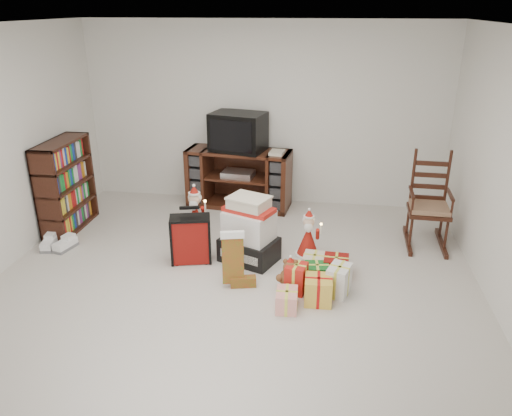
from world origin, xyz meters
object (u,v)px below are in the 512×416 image
(tv_stand, at_px, (239,178))
(mrs_claus_figurine, at_px, (195,217))
(gift_pile, at_px, (249,234))
(bookshelf, at_px, (66,187))
(santa_figurine, at_px, (308,238))
(teddy_bear, at_px, (290,276))
(gift_cluster, at_px, (315,278))
(rocking_chair, at_px, (427,212))
(red_suitcase, at_px, (191,239))
(crt_television, at_px, (238,132))
(sneaker_pair, at_px, (57,244))

(tv_stand, distance_m, mrs_claus_figurine, 1.15)
(tv_stand, distance_m, gift_pile, 1.66)
(bookshelf, height_order, santa_figurine, bookshelf)
(teddy_bear, bearing_deg, gift_cluster, 8.88)
(teddy_bear, relative_size, gift_cluster, 0.32)
(teddy_bear, xyz_separation_m, gift_cluster, (0.25, 0.04, -0.02))
(tv_stand, bearing_deg, gift_pile, -69.80)
(teddy_bear, height_order, mrs_claus_figurine, mrs_claus_figurine)
(tv_stand, distance_m, rocking_chair, 2.56)
(tv_stand, height_order, rocking_chair, rocking_chair)
(teddy_bear, bearing_deg, gift_pile, 133.03)
(red_suitcase, height_order, mrs_claus_figurine, mrs_claus_figurine)
(teddy_bear, xyz_separation_m, mrs_claus_figurine, (-1.25, 1.06, 0.11))
(gift_pile, distance_m, red_suitcase, 0.65)
(red_suitcase, xyz_separation_m, gift_cluster, (1.38, -0.38, -0.15))
(crt_television, bearing_deg, red_suitcase, -84.71)
(tv_stand, distance_m, gift_cluster, 2.41)
(red_suitcase, relative_size, sneaker_pair, 1.59)
(gift_pile, height_order, santa_figurine, gift_pile)
(tv_stand, relative_size, crt_television, 1.86)
(bookshelf, bearing_deg, mrs_claus_figurine, -0.84)
(rocking_chair, distance_m, crt_television, 2.64)
(gift_pile, relative_size, crt_television, 0.94)
(gift_cluster, bearing_deg, tv_stand, 118.71)
(bookshelf, relative_size, rocking_chair, 0.99)
(red_suitcase, bearing_deg, sneaker_pair, 163.09)
(bookshelf, relative_size, santa_figurine, 1.99)
(tv_stand, relative_size, rocking_chair, 1.27)
(teddy_bear, bearing_deg, rocking_chair, 40.71)
(rocking_chair, bearing_deg, gift_pile, -156.95)
(mrs_claus_figurine, xyz_separation_m, crt_television, (0.35, 1.08, 0.81))
(mrs_claus_figurine, height_order, sneaker_pair, mrs_claus_figurine)
(mrs_claus_figurine, distance_m, gift_cluster, 1.82)
(santa_figurine, height_order, gift_cluster, santa_figurine)
(santa_figurine, distance_m, gift_cluster, 0.71)
(tv_stand, distance_m, bookshelf, 2.27)
(rocking_chair, bearing_deg, bookshelf, -174.88)
(sneaker_pair, xyz_separation_m, gift_cluster, (3.03, -0.46, 0.07))
(tv_stand, relative_size, gift_cluster, 1.43)
(gift_pile, relative_size, teddy_bear, 2.29)
(rocking_chair, bearing_deg, crt_television, 163.24)
(sneaker_pair, bearing_deg, red_suitcase, -3.48)
(santa_figurine, bearing_deg, red_suitcase, -166.17)
(rocking_chair, xyz_separation_m, teddy_bear, (-1.51, -1.30, -0.25))
(santa_figurine, relative_size, gift_cluster, 0.56)
(tv_stand, xyz_separation_m, mrs_claus_figurine, (-0.35, -1.09, -0.15))
(mrs_claus_figurine, bearing_deg, tv_stand, 72.27)
(bookshelf, xyz_separation_m, sneaker_pair, (0.12, -0.58, -0.50))
(red_suitcase, relative_size, mrs_claus_figurine, 0.94)
(santa_figurine, bearing_deg, crt_television, 126.56)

